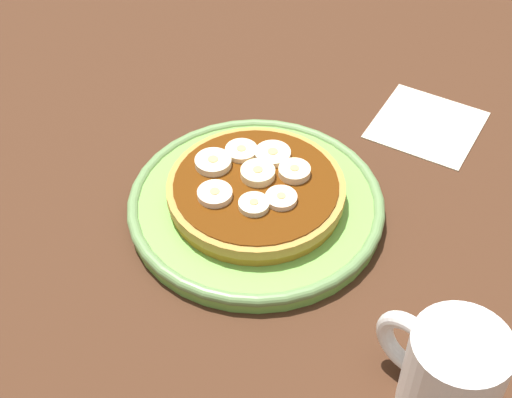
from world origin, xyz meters
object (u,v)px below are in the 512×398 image
at_px(banana_slice_0, 258,174).
at_px(banana_slice_6, 294,172).
at_px(banana_slice_1, 241,151).
at_px(napkin, 427,125).
at_px(banana_slice_7, 213,163).
at_px(banana_slice_5, 254,205).
at_px(plate, 256,205).
at_px(banana_slice_4, 273,154).
at_px(coffee_mug, 449,372).
at_px(pancake_stack, 253,191).
at_px(banana_slice_3, 215,194).
at_px(banana_slice_2, 285,196).

relative_size(banana_slice_0, banana_slice_6, 1.07).
relative_size(banana_slice_1, napkin, 0.29).
height_order(banana_slice_1, banana_slice_7, banana_slice_7).
distance_m(banana_slice_5, napkin, 0.26).
distance_m(plate, banana_slice_1, 0.06).
height_order(banana_slice_0, napkin, banana_slice_0).
xyz_separation_m(banana_slice_0, napkin, (-0.05, -0.22, -0.04)).
distance_m(banana_slice_4, banana_slice_5, 0.07).
bearing_deg(banana_slice_0, banana_slice_4, -72.38).
height_order(banana_slice_6, banana_slice_7, same).
xyz_separation_m(banana_slice_1, banana_slice_7, (0.01, 0.03, 0.00)).
height_order(banana_slice_4, coffee_mug, coffee_mug).
relative_size(plate, banana_slice_0, 7.53).
height_order(banana_slice_5, banana_slice_6, banana_slice_6).
bearing_deg(banana_slice_4, banana_slice_0, 107.62).
bearing_deg(banana_slice_1, plate, 152.37).
xyz_separation_m(banana_slice_4, coffee_mug, (-0.26, 0.09, 0.00)).
height_order(plate, coffee_mug, coffee_mug).
bearing_deg(banana_slice_7, banana_slice_6, -145.35).
xyz_separation_m(banana_slice_1, banana_slice_6, (-0.06, -0.01, 0.00)).
bearing_deg(pancake_stack, banana_slice_3, 72.05).
bearing_deg(banana_slice_4, banana_slice_3, 90.32).
bearing_deg(banana_slice_1, banana_slice_6, -166.98).
bearing_deg(banana_slice_4, coffee_mug, 161.55).
bearing_deg(banana_slice_1, coffee_mug, 166.41).
xyz_separation_m(plate, banana_slice_6, (-0.02, -0.03, 0.03)).
bearing_deg(banana_slice_6, banana_slice_2, 116.69).
bearing_deg(banana_slice_3, banana_slice_5, -156.15).
height_order(banana_slice_6, coffee_mug, coffee_mug).
height_order(banana_slice_3, banana_slice_6, banana_slice_6).
bearing_deg(banana_slice_3, banana_slice_0, -101.26).
xyz_separation_m(banana_slice_3, banana_slice_6, (-0.03, -0.07, 0.00)).
distance_m(banana_slice_2, banana_slice_6, 0.03).
distance_m(banana_slice_1, banana_slice_2, 0.07).
bearing_deg(pancake_stack, banana_slice_2, -170.65).
bearing_deg(banana_slice_1, napkin, -111.82).
height_order(banana_slice_2, banana_slice_7, banana_slice_7).
relative_size(plate, banana_slice_3, 7.61).
bearing_deg(banana_slice_5, banana_slice_4, -60.40).
distance_m(plate, banana_slice_2, 0.05).
relative_size(plate, napkin, 2.26).
xyz_separation_m(banana_slice_6, napkin, (-0.02, -0.19, -0.04)).
bearing_deg(banana_slice_1, banana_slice_7, 77.47).
distance_m(plate, napkin, 0.23).
xyz_separation_m(banana_slice_1, banana_slice_4, (-0.03, -0.02, -0.00)).
bearing_deg(napkin, banana_slice_5, 85.01).
relative_size(banana_slice_2, banana_slice_6, 0.97).
bearing_deg(banana_slice_2, coffee_mug, 166.10).
bearing_deg(banana_slice_0, banana_slice_3, 78.74).
relative_size(banana_slice_1, banana_slice_2, 1.07).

